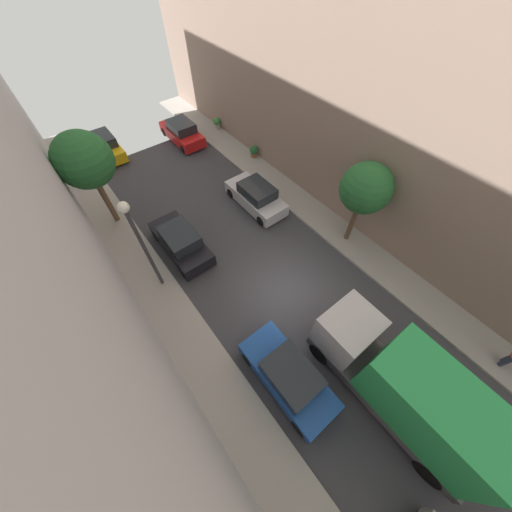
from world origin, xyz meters
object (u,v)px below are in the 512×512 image
street_tree_1 (366,189)px  potted_plant_0 (217,123)px  street_tree_2 (84,161)px  lamp_post (139,237)px  parked_car_left_4 (104,146)px  parked_car_right_1 (256,196)px  parked_car_left_3 (181,242)px  potted_plant_2 (254,151)px  parked_car_left_2 (288,376)px  delivery_truck (405,387)px  parked_car_right_2 (182,132)px

street_tree_1 → potted_plant_0: street_tree_1 is taller
street_tree_2 → lamp_post: street_tree_2 is taller
potted_plant_0 → parked_car_left_4: bearing=165.5°
parked_car_right_1 → potted_plant_0: (3.01, 8.99, -0.08)m
parked_car_left_3 → potted_plant_0: 12.58m
street_tree_1 → potted_plant_2: (0.66, 9.43, -3.07)m
street_tree_1 → parked_car_left_2: bearing=-155.0°
parked_car_left_4 → delivery_truck: bearing=-83.3°
potted_plant_2 → lamp_post: bearing=-150.9°
parked_car_left_4 → parked_car_right_2: 5.71m
parked_car_right_2 → potted_plant_2: 6.02m
parked_car_left_2 → delivery_truck: size_ratio=0.64×
parked_car_right_2 → potted_plant_0: (3.01, -0.31, -0.08)m
lamp_post → parked_car_right_1: bearing=12.7°
parked_car_left_2 → parked_car_right_1: (5.40, 8.98, 0.00)m
potted_plant_0 → lamp_post: (-10.31, -10.63, 3.05)m
street_tree_1 → parked_car_right_1: bearing=113.1°
delivery_truck → potted_plant_0: bearing=74.7°
delivery_truck → street_tree_1: 8.39m
potted_plant_2 → parked_car_right_2: bearing=119.4°
parked_car_left_3 → parked_car_right_1: same height
delivery_truck → street_tree_2: bearing=106.5°
parked_car_right_1 → potted_plant_2: size_ratio=5.11×
parked_car_right_2 → parked_car_left_3: bearing=-119.2°
parked_car_right_2 → delivery_truck: size_ratio=0.64×
parked_car_left_3 → street_tree_2: 5.94m
parked_car_left_4 → parked_car_right_2: bearing=-19.0°
delivery_truck → potted_plant_0: size_ratio=7.68×
street_tree_2 → lamp_post: bearing=-88.9°
parked_car_left_4 → delivery_truck: (2.70, -23.01, 1.07)m
potted_plant_2 → potted_plant_0: bearing=89.4°
delivery_truck → street_tree_1: size_ratio=1.39×
parked_car_left_3 → potted_plant_2: parked_car_left_3 is taller
parked_car_right_2 → delivery_truck: bearing=-97.3°
parked_car_left_2 → street_tree_2: bearing=98.8°
potted_plant_0 → potted_plant_2: potted_plant_0 is taller
parked_car_left_2 → lamp_post: size_ratio=0.78×
parked_car_left_4 → parked_car_right_2: (5.40, -1.86, 0.00)m
parked_car_left_2 → potted_plant_0: 19.83m
parked_car_left_4 → potted_plant_2: parked_car_left_4 is taller
street_tree_2 → delivery_truck: bearing=-73.5°
parked_car_left_2 → parked_car_left_3: 8.61m
parked_car_left_3 → potted_plant_2: 9.45m
potted_plant_2 → parked_car_right_1: bearing=-126.1°
parked_car_left_3 → potted_plant_0: (8.41, 9.35, -0.08)m
delivery_truck → lamp_post: 11.36m
street_tree_1 → parked_car_left_4: bearing=114.9°
parked_car_left_3 → street_tree_2: size_ratio=0.77×
parked_car_left_2 → parked_car_right_2: bearing=73.5°
street_tree_2 → potted_plant_2: 10.96m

